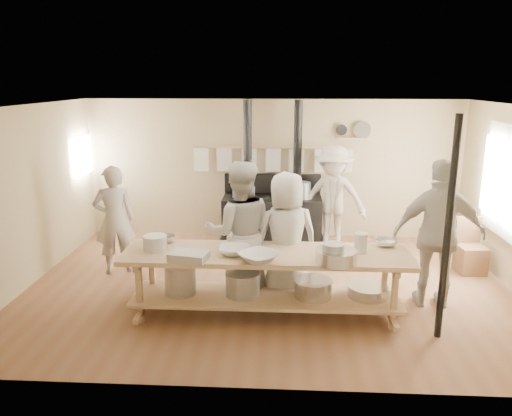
# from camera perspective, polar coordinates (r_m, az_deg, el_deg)

# --- Properties ---
(ground) EXTENTS (7.00, 7.00, 0.00)m
(ground) POSITION_cam_1_polar(r_m,az_deg,el_deg) (7.41, 1.39, -8.94)
(ground) COLOR brown
(ground) RESTS_ON ground
(room_shell) EXTENTS (7.00, 7.00, 7.00)m
(room_shell) POSITION_cam_1_polar(r_m,az_deg,el_deg) (6.93, 1.47, 3.47)
(room_shell) COLOR tan
(room_shell) RESTS_ON ground
(window_right) EXTENTS (0.09, 1.50, 1.65)m
(window_right) POSITION_cam_1_polar(r_m,az_deg,el_deg) (8.21, 26.62, 2.80)
(window_right) COLOR beige
(window_right) RESTS_ON ground
(left_opening) EXTENTS (0.00, 0.90, 0.90)m
(left_opening) POSITION_cam_1_polar(r_m,az_deg,el_deg) (9.62, -19.23, 5.65)
(left_opening) COLOR white
(left_opening) RESTS_ON ground
(stove) EXTENTS (1.90, 0.75, 2.60)m
(stove) POSITION_cam_1_polar(r_m,az_deg,el_deg) (9.24, 1.80, -0.73)
(stove) COLOR black
(stove) RESTS_ON ground
(towel_rail) EXTENTS (3.00, 0.04, 0.47)m
(towel_rail) POSITION_cam_1_polar(r_m,az_deg,el_deg) (9.30, 1.94, 5.90)
(towel_rail) COLOR tan
(towel_rail) RESTS_ON ground
(back_wall_shelf) EXTENTS (0.63, 0.14, 0.32)m
(back_wall_shelf) POSITION_cam_1_polar(r_m,az_deg,el_deg) (9.36, 11.06, 8.45)
(back_wall_shelf) COLOR tan
(back_wall_shelf) RESTS_ON ground
(prep_table) EXTENTS (3.60, 0.90, 0.85)m
(prep_table) POSITION_cam_1_polar(r_m,az_deg,el_deg) (6.38, 1.07, -7.87)
(prep_table) COLOR tan
(prep_table) RESTS_ON ground
(support_post) EXTENTS (0.08, 0.08, 2.60)m
(support_post) POSITION_cam_1_polar(r_m,az_deg,el_deg) (5.98, 21.06, -2.50)
(support_post) COLOR black
(support_post) RESTS_ON ground
(cook_far_left) EXTENTS (0.73, 0.62, 1.70)m
(cook_far_left) POSITION_cam_1_polar(r_m,az_deg,el_deg) (7.97, -15.87, -1.32)
(cook_far_left) COLOR #BEB6A8
(cook_far_left) RESTS_ON ground
(cook_left) EXTENTS (1.01, 0.83, 1.93)m
(cook_left) POSITION_cam_1_polar(r_m,az_deg,el_deg) (6.66, -1.88, -2.84)
(cook_left) COLOR #BEB6A8
(cook_left) RESTS_ON ground
(cook_center) EXTENTS (0.99, 0.78, 1.79)m
(cook_center) POSITION_cam_1_polar(r_m,az_deg,el_deg) (6.68, 3.48, -3.44)
(cook_center) COLOR #BEB6A8
(cook_center) RESTS_ON ground
(cook_right) EXTENTS (1.19, 0.56, 1.98)m
(cook_right) POSITION_cam_1_polar(r_m,az_deg,el_deg) (6.91, 20.17, -2.86)
(cook_right) COLOR #BEB6A8
(cook_right) RESTS_ON ground
(cook_by_window) EXTENTS (1.34, 0.98, 1.85)m
(cook_by_window) POSITION_cam_1_polar(r_m,az_deg,el_deg) (8.89, 8.74, 1.19)
(cook_by_window) COLOR #BEB6A8
(cook_by_window) RESTS_ON ground
(chair) EXTENTS (0.44, 0.44, 0.86)m
(chair) POSITION_cam_1_polar(r_m,az_deg,el_deg) (8.54, 23.29, -5.11)
(chair) COLOR brown
(chair) RESTS_ON ground
(bowl_white_a) EXTENTS (0.39, 0.39, 0.09)m
(bowl_white_a) POSITION_cam_1_polar(r_m,az_deg,el_deg) (6.19, -2.53, -4.86)
(bowl_white_a) COLOR white
(bowl_white_a) RESTS_ON prep_table
(bowl_steel_a) EXTENTS (0.40, 0.40, 0.09)m
(bowl_steel_a) POSITION_cam_1_polar(r_m,az_deg,el_deg) (6.74, -10.42, -3.49)
(bowl_steel_a) COLOR silver
(bowl_steel_a) RESTS_ON prep_table
(bowl_white_b) EXTENTS (0.63, 0.63, 0.11)m
(bowl_white_b) POSITION_cam_1_polar(r_m,az_deg,el_deg) (5.94, 0.29, -5.63)
(bowl_white_b) COLOR white
(bowl_white_b) RESTS_ON prep_table
(bowl_steel_b) EXTENTS (0.40, 0.40, 0.09)m
(bowl_steel_b) POSITION_cam_1_polar(r_m,az_deg,el_deg) (6.69, 14.69, -3.86)
(bowl_steel_b) COLOR silver
(bowl_steel_b) RESTS_ON prep_table
(roasting_pan) EXTENTS (0.50, 0.38, 0.10)m
(roasting_pan) POSITION_cam_1_polar(r_m,az_deg,el_deg) (6.04, -7.68, -5.48)
(roasting_pan) COLOR #B2B2B7
(roasting_pan) RESTS_ON prep_table
(mixing_bowl_large) EXTENTS (0.61, 0.61, 0.16)m
(mixing_bowl_large) POSITION_cam_1_polar(r_m,az_deg,el_deg) (5.98, 9.14, -5.46)
(mixing_bowl_large) COLOR silver
(mixing_bowl_large) RESTS_ON prep_table
(bucket_galv) EXTENTS (0.34, 0.34, 0.24)m
(bucket_galv) POSITION_cam_1_polar(r_m,az_deg,el_deg) (5.94, 8.85, -5.14)
(bucket_galv) COLOR gray
(bucket_galv) RESTS_ON prep_table
(deep_bowl_enamel) EXTENTS (0.31, 0.31, 0.19)m
(deep_bowl_enamel) POSITION_cam_1_polar(r_m,az_deg,el_deg) (6.45, -11.47, -3.91)
(deep_bowl_enamel) COLOR white
(deep_bowl_enamel) RESTS_ON prep_table
(pitcher) EXTENTS (0.19, 0.19, 0.25)m
(pitcher) POSITION_cam_1_polar(r_m,az_deg,el_deg) (6.35, 11.90, -3.93)
(pitcher) COLOR white
(pitcher) RESTS_ON prep_table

